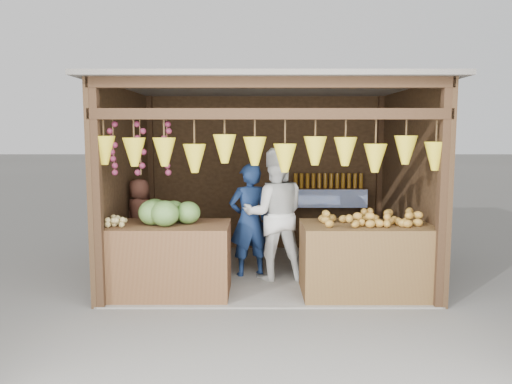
{
  "coord_description": "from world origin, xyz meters",
  "views": [
    {
      "loc": [
        -0.15,
        -6.97,
        1.99
      ],
      "look_at": [
        -0.16,
        -0.1,
        1.18
      ],
      "focal_mm": 35.0,
      "sensor_mm": 36.0,
      "label": 1
    }
  ],
  "objects_px": {
    "woman_standing": "(275,214)",
    "man_standing": "(249,220)",
    "counter_left": "(167,260)",
    "vendor_seated": "(140,216)",
    "counter_right": "(367,260)"
  },
  "relations": [
    {
      "from": "man_standing",
      "to": "vendor_seated",
      "type": "relative_size",
      "value": 1.47
    },
    {
      "from": "counter_left",
      "to": "vendor_seated",
      "type": "bearing_deg",
      "value": 120.03
    },
    {
      "from": "woman_standing",
      "to": "vendor_seated",
      "type": "relative_size",
      "value": 1.68
    },
    {
      "from": "counter_right",
      "to": "man_standing",
      "type": "bearing_deg",
      "value": 150.19
    },
    {
      "from": "counter_right",
      "to": "man_standing",
      "type": "xyz_separation_m",
      "value": [
        -1.46,
        0.83,
        0.34
      ]
    },
    {
      "from": "counter_left",
      "to": "vendor_seated",
      "type": "xyz_separation_m",
      "value": [
        -0.55,
        0.95,
        0.38
      ]
    },
    {
      "from": "counter_left",
      "to": "woman_standing",
      "type": "bearing_deg",
      "value": 27.2
    },
    {
      "from": "counter_left",
      "to": "woman_standing",
      "type": "relative_size",
      "value": 0.85
    },
    {
      "from": "woman_standing",
      "to": "man_standing",
      "type": "bearing_deg",
      "value": -24.03
    },
    {
      "from": "woman_standing",
      "to": "counter_right",
      "type": "bearing_deg",
      "value": 144.31
    },
    {
      "from": "counter_right",
      "to": "woman_standing",
      "type": "distance_m",
      "value": 1.39
    },
    {
      "from": "vendor_seated",
      "to": "counter_left",
      "type": "bearing_deg",
      "value": 152.59
    },
    {
      "from": "man_standing",
      "to": "woman_standing",
      "type": "bearing_deg",
      "value": 140.05
    },
    {
      "from": "counter_right",
      "to": "man_standing",
      "type": "height_order",
      "value": "man_standing"
    },
    {
      "from": "counter_left",
      "to": "woman_standing",
      "type": "xyz_separation_m",
      "value": [
        1.34,
        0.69,
        0.45
      ]
    }
  ]
}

